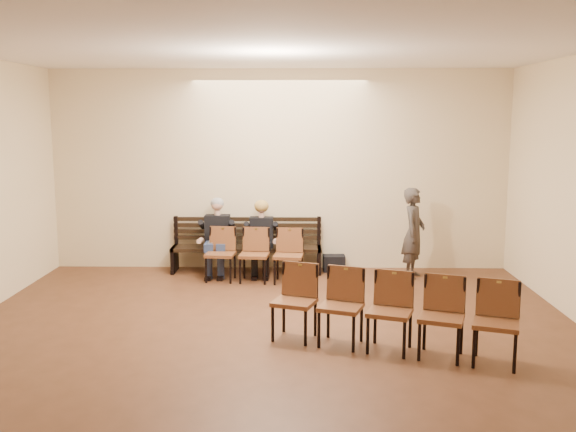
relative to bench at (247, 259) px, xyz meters
name	(u,v)px	position (x,y,z in m)	size (l,w,h in m)	color
ground	(265,382)	(0.57, -4.65, -0.23)	(10.00, 10.00, 0.00)	brown
room_walls	(267,131)	(0.57, -3.86, 2.31)	(8.02, 10.01, 3.51)	beige
bench	(247,259)	(0.00, 0.00, 0.00)	(2.60, 0.90, 0.45)	black
seated_man	(217,237)	(-0.50, -0.12, 0.41)	(0.53, 0.73, 1.27)	black
seated_woman	(261,241)	(0.27, -0.12, 0.35)	(0.49, 0.68, 1.15)	black
laptop	(218,243)	(-0.45, -0.29, 0.35)	(0.33, 0.26, 0.24)	silver
water_bottle	(265,244)	(0.34, -0.35, 0.35)	(0.07, 0.07, 0.25)	silver
bag	(334,263)	(1.53, 0.10, -0.09)	(0.38, 0.26, 0.28)	black
passerby	(414,226)	(2.83, -0.31, 0.65)	(0.64, 0.42, 1.75)	#3A3430
chair_row_front	(254,255)	(0.18, -0.65, 0.22)	(1.59, 0.48, 0.88)	brown
chair_row_back	(390,313)	(1.97, -3.75, 0.23)	(2.82, 0.50, 0.92)	brown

